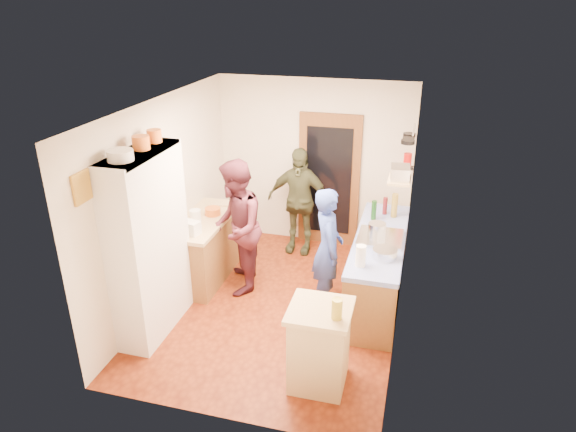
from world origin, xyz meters
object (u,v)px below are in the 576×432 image
at_px(right_counter_base, 378,270).
at_px(person_hob, 330,249).
at_px(island_base, 319,348).
at_px(person_back, 299,201).
at_px(hutch_body, 149,245).
at_px(person_left, 239,226).

distance_m(right_counter_base, person_hob, 0.75).
height_order(island_base, person_back, person_back).
height_order(right_counter_base, island_base, island_base).
bearing_deg(person_back, hutch_body, -114.47).
xyz_separation_m(right_counter_base, person_hob, (-0.58, -0.29, 0.38)).
relative_size(hutch_body, person_hob, 1.38).
relative_size(island_base, person_left, 0.47).
bearing_deg(right_counter_base, person_left, -174.23).
relative_size(hutch_body, island_base, 2.56).
height_order(hutch_body, right_counter_base, hutch_body).
distance_m(hutch_body, person_left, 1.31).
bearing_deg(island_base, right_counter_base, 77.06).
bearing_deg(right_counter_base, person_back, 141.12).
relative_size(island_base, person_hob, 0.54).
relative_size(hutch_body, person_left, 1.21).
height_order(person_hob, person_back, person_back).
xyz_separation_m(hutch_body, right_counter_base, (2.50, 1.30, -0.68)).
bearing_deg(person_back, person_left, -110.36).
bearing_deg(person_hob, person_back, 8.94).
relative_size(island_base, person_back, 0.52).
xyz_separation_m(island_base, person_left, (-1.43, 1.59, 0.48)).
xyz_separation_m(person_hob, person_left, (-1.25, 0.11, 0.11)).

